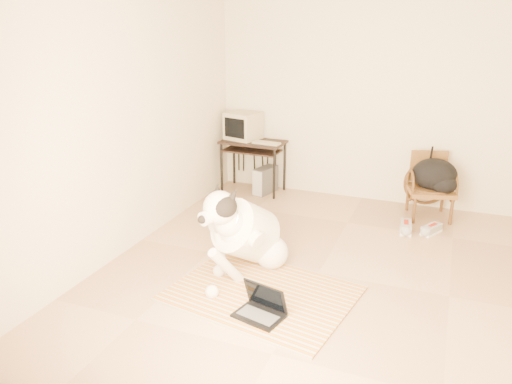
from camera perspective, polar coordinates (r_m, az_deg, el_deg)
The scene contains 15 objects.
floor at distance 4.87m, azimuth 7.22°, elevation -9.11°, with size 4.50×4.50×0.00m, color tan.
wall_back at distance 6.57m, azimuth 12.85°, elevation 10.49°, with size 4.50×4.50×0.00m, color beige.
wall_front at distance 2.37m, azimuth -5.51°, elevation -4.65°, with size 4.50×4.50×0.00m, color beige.
wall_left at distance 5.23m, azimuth -14.01°, elevation 8.22°, with size 4.50×4.50×0.00m, color beige.
rug at distance 4.49m, azimuth 0.65°, elevation -11.50°, with size 1.71×1.41×0.02m.
dog at distance 4.72m, azimuth -1.21°, elevation -4.79°, with size 0.71×1.32×0.96m.
laptop at distance 4.15m, azimuth 0.63°, elevation -13.09°, with size 0.44×0.36×0.27m.
computer_desk at distance 6.84m, azimuth -0.37°, elevation 5.00°, with size 0.87×0.50×0.71m.
crt_monitor at distance 6.92m, azimuth -1.48°, elevation 7.59°, with size 0.50×0.48×0.37m.
desk_keyboard at distance 6.67m, azimuth 1.18°, elevation 5.62°, with size 0.37×0.14×0.02m, color #AFA589.
pc_tower at distance 6.88m, azimuth 1.07°, elevation 1.35°, with size 0.26×0.42×0.37m.
rattan_chair at distance 6.37m, azimuth 19.27°, elevation 0.70°, with size 0.63×0.61×0.78m.
backpack at distance 6.27m, azimuth 19.87°, elevation 1.71°, with size 0.53×0.44×0.38m.
sneaker_left at distance 5.94m, azimuth 16.75°, elevation -3.89°, with size 0.16×0.32×0.11m.
sneaker_right at distance 5.98m, azimuth 19.41°, elevation -4.08°, with size 0.24×0.31×0.10m.
Camera 1 is at (1.01, -4.17, 2.31)m, focal length 35.00 mm.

